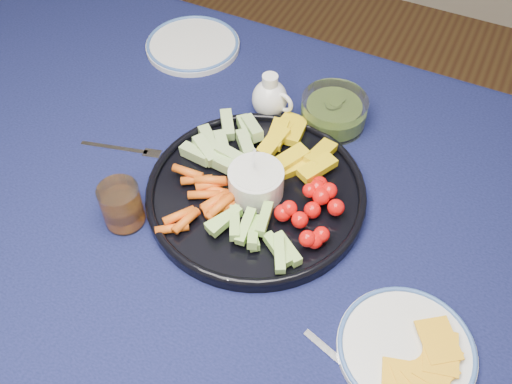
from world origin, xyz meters
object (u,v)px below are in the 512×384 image
at_px(dining_table, 208,228).
at_px(creamer_pitcher, 270,99).
at_px(pickle_bowl, 333,112).
at_px(juice_tumbler, 122,207).
at_px(crudite_platter, 255,189).
at_px(side_plate_extra, 193,45).
at_px(cheese_plate, 407,348).

relative_size(dining_table, creamer_pitcher, 16.86).
height_order(pickle_bowl, juice_tumbler, juice_tumbler).
distance_m(creamer_pitcher, pickle_bowl, 0.13).
bearing_deg(pickle_bowl, crudite_platter, -102.86).
bearing_deg(juice_tumbler, crudite_platter, 39.05).
height_order(crudite_platter, juice_tumbler, crudite_platter).
xyz_separation_m(juice_tumbler, side_plate_extra, (-0.14, 0.48, -0.03)).
height_order(dining_table, side_plate_extra, side_plate_extra).
bearing_deg(juice_tumbler, pickle_bowl, 58.76).
relative_size(crudite_platter, creamer_pitcher, 3.96).
distance_m(dining_table, pickle_bowl, 0.34).
height_order(crudite_platter, pickle_bowl, crudite_platter).
bearing_deg(dining_table, juice_tumbler, -135.54).
relative_size(creamer_pitcher, pickle_bowl, 0.75).
bearing_deg(crudite_platter, cheese_plate, -26.69).
height_order(juice_tumbler, side_plate_extra, juice_tumbler).
distance_m(pickle_bowl, juice_tumbler, 0.45).
relative_size(creamer_pitcher, side_plate_extra, 0.46).
xyz_separation_m(dining_table, creamer_pitcher, (0.01, 0.25, 0.13)).
height_order(crudite_platter, creamer_pitcher, crudite_platter).
height_order(cheese_plate, juice_tumbler, juice_tumbler).
relative_size(pickle_bowl, side_plate_extra, 0.61).
bearing_deg(juice_tumbler, dining_table, 44.46).
xyz_separation_m(dining_table, cheese_plate, (0.41, -0.12, 0.10)).
height_order(dining_table, juice_tumbler, juice_tumbler).
xyz_separation_m(dining_table, side_plate_extra, (-0.24, 0.38, 0.10)).
distance_m(crudite_platter, side_plate_extra, 0.46).
height_order(pickle_bowl, side_plate_extra, pickle_bowl).
xyz_separation_m(cheese_plate, juice_tumbler, (-0.51, 0.02, 0.03)).
height_order(dining_table, pickle_bowl, pickle_bowl).
bearing_deg(creamer_pitcher, side_plate_extra, 153.90).
bearing_deg(dining_table, pickle_bowl, 65.11).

